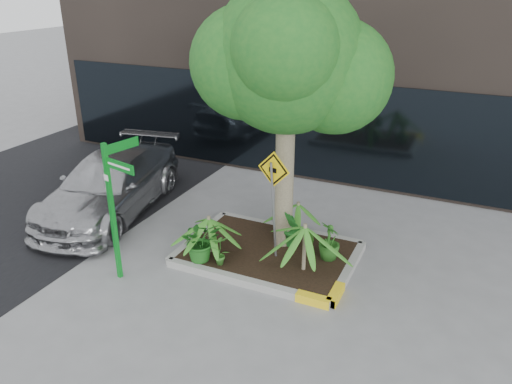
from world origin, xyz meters
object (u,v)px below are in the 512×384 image
at_px(street_sign_post, 115,198).
at_px(cattle_sign, 274,188).
at_px(parked_car, 111,184).
at_px(tree, 288,57).

bearing_deg(street_sign_post, cattle_sign, 45.67).
bearing_deg(street_sign_post, parked_car, 145.97).
height_order(tree, cattle_sign, tree).
relative_size(street_sign_post, cattle_sign, 1.20).
relative_size(parked_car, cattle_sign, 2.17).
xyz_separation_m(parked_car, street_sign_post, (2.01, -2.16, 0.92)).
bearing_deg(parked_car, street_sign_post, -57.29).
bearing_deg(parked_car, cattle_sign, -18.90).
distance_m(tree, parked_car, 5.31).
bearing_deg(tree, parked_car, -179.67).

